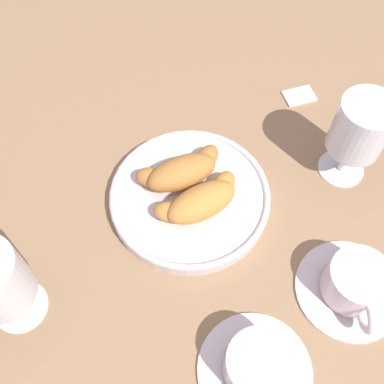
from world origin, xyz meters
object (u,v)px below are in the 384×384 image
at_px(sugar_packet, 299,95).
at_px(croissant_large, 200,201).
at_px(coffee_cup_far, 257,368).
at_px(juice_glass_right, 360,130).
at_px(croissant_small, 182,170).
at_px(coffee_cup_near, 354,284).
at_px(pastry_plate, 192,198).

bearing_deg(sugar_packet, croissant_large, -143.86).
distance_m(coffee_cup_far, juice_glass_right, 0.33).
distance_m(croissant_small, sugar_packet, 0.26).
xyz_separation_m(croissant_small, sugar_packet, (0.25, -0.06, -0.04)).
bearing_deg(coffee_cup_near, juice_glass_right, 28.88).
relative_size(croissant_small, coffee_cup_near, 0.89).
bearing_deg(croissant_small, coffee_cup_near, -90.81).
bearing_deg(croissant_large, coffee_cup_near, -84.33).
relative_size(coffee_cup_near, coffee_cup_far, 1.00).
relative_size(coffee_cup_far, juice_glass_right, 0.97).
bearing_deg(coffee_cup_near, croissant_small, 89.19).
xyz_separation_m(pastry_plate, sugar_packet, (0.27, -0.03, -0.01)).
relative_size(pastry_plate, coffee_cup_far, 1.67).
distance_m(croissant_small, coffee_cup_near, 0.27).
height_order(coffee_cup_near, juice_glass_right, juice_glass_right).
height_order(juice_glass_right, sugar_packet, juice_glass_right).
bearing_deg(sugar_packet, coffee_cup_far, -120.76).
distance_m(pastry_plate, croissant_small, 0.04).
bearing_deg(pastry_plate, juice_glass_right, -40.01).
relative_size(croissant_large, coffee_cup_far, 0.91).
bearing_deg(juice_glass_right, sugar_packet, 52.68).
xyz_separation_m(croissant_large, croissant_small, (0.03, 0.05, 0.00)).
distance_m(coffee_cup_near, coffee_cup_far, 0.16).
bearing_deg(juice_glass_right, coffee_cup_far, -172.11).
xyz_separation_m(pastry_plate, croissant_small, (0.01, 0.03, 0.03)).
height_order(pastry_plate, sugar_packet, pastry_plate).
distance_m(croissant_large, croissant_small, 0.05).
height_order(croissant_large, coffee_cup_near, croissant_large).
bearing_deg(juice_glass_right, pastry_plate, 139.99).
relative_size(pastry_plate, croissant_small, 1.87).
bearing_deg(croissant_small, coffee_cup_far, -125.81).
height_order(croissant_large, juice_glass_right, juice_glass_right).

